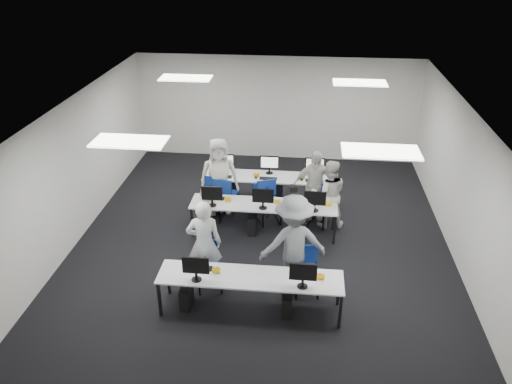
# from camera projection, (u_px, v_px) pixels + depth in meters

# --- Properties ---
(room) EXTENTS (9.00, 9.02, 3.00)m
(room) POSITION_uv_depth(u_px,v_px,m) (263.00, 176.00, 10.34)
(room) COLOR black
(room) RESTS_ON ground
(ceiling_panels) EXTENTS (5.20, 4.60, 0.02)m
(ceiling_panels) POSITION_uv_depth(u_px,v_px,m) (264.00, 107.00, 9.65)
(ceiling_panels) COLOR white
(ceiling_panels) RESTS_ON room
(desk_front) EXTENTS (3.20, 0.70, 0.73)m
(desk_front) POSITION_uv_depth(u_px,v_px,m) (250.00, 279.00, 8.60)
(desk_front) COLOR silver
(desk_front) RESTS_ON ground
(desk_mid) EXTENTS (3.20, 0.70, 0.73)m
(desk_mid) POSITION_uv_depth(u_px,v_px,m) (264.00, 206.00, 10.89)
(desk_mid) COLOR silver
(desk_mid) RESTS_ON ground
(desk_back) EXTENTS (3.20, 0.70, 0.73)m
(desk_back) POSITION_uv_depth(u_px,v_px,m) (269.00, 178.00, 12.13)
(desk_back) COLOR silver
(desk_back) RESTS_ON ground
(equipment_front) EXTENTS (2.51, 0.41, 1.19)m
(equipment_front) POSITION_uv_depth(u_px,v_px,m) (239.00, 294.00, 8.75)
(equipment_front) COLOR #0C5DA6
(equipment_front) RESTS_ON desk_front
(equipment_mid) EXTENTS (2.91, 0.41, 1.19)m
(equipment_mid) POSITION_uv_depth(u_px,v_px,m) (255.00, 219.00, 11.04)
(equipment_mid) COLOR white
(equipment_mid) RESTS_ON desk_mid
(equipment_back) EXTENTS (2.91, 0.41, 1.19)m
(equipment_back) POSITION_uv_depth(u_px,v_px,m) (276.00, 190.00, 12.27)
(equipment_back) COLOR white
(equipment_back) RESTS_ON desk_back
(chair_0) EXTENTS (0.56, 0.59, 0.92)m
(chair_0) POSITION_uv_depth(u_px,v_px,m) (209.00, 274.00, 9.37)
(chair_0) COLOR navy
(chair_0) RESTS_ON ground
(chair_1) EXTENTS (0.50, 0.53, 0.90)m
(chair_1) POSITION_uv_depth(u_px,v_px,m) (306.00, 279.00, 9.24)
(chair_1) COLOR navy
(chair_1) RESTS_ON ground
(chair_2) EXTENTS (0.50, 0.54, 0.96)m
(chair_2) POSITION_uv_depth(u_px,v_px,m) (213.00, 206.00, 11.67)
(chair_2) COLOR navy
(chair_2) RESTS_ON ground
(chair_3) EXTENTS (0.63, 0.65, 0.97)m
(chair_3) POSITION_uv_depth(u_px,v_px,m) (269.00, 210.00, 11.51)
(chair_3) COLOR navy
(chair_3) RESTS_ON ground
(chair_4) EXTENTS (0.60, 0.62, 0.92)m
(chair_4) POSITION_uv_depth(u_px,v_px,m) (319.00, 213.00, 11.42)
(chair_4) COLOR navy
(chair_4) RESTS_ON ground
(chair_5) EXTENTS (0.58, 0.61, 0.96)m
(chair_5) POSITION_uv_depth(u_px,v_px,m) (226.00, 201.00, 11.88)
(chair_5) COLOR navy
(chair_5) RESTS_ON ground
(chair_6) EXTENTS (0.53, 0.56, 0.83)m
(chair_6) POSITION_uv_depth(u_px,v_px,m) (263.00, 203.00, 11.88)
(chair_6) COLOR navy
(chair_6) RESTS_ON ground
(chair_7) EXTENTS (0.49, 0.52, 0.86)m
(chair_7) POSITION_uv_depth(u_px,v_px,m) (319.00, 205.00, 11.77)
(chair_7) COLOR navy
(chair_7) RESTS_ON ground
(handbag) EXTENTS (0.38, 0.27, 0.30)m
(handbag) POSITION_uv_depth(u_px,v_px,m) (208.00, 194.00, 10.98)
(handbag) COLOR #8F6B4A
(handbag) RESTS_ON desk_mid
(student_0) EXTENTS (0.70, 0.51, 1.78)m
(student_0) POSITION_uv_depth(u_px,v_px,m) (204.00, 243.00, 9.21)
(student_0) COLOR silver
(student_0) RESTS_ON ground
(student_1) EXTENTS (0.84, 0.68, 1.61)m
(student_1) POSITION_uv_depth(u_px,v_px,m) (329.00, 194.00, 11.12)
(student_1) COLOR silver
(student_1) RESTS_ON ground
(student_2) EXTENTS (1.01, 0.77, 1.86)m
(student_2) POSITION_uv_depth(u_px,v_px,m) (219.00, 176.00, 11.66)
(student_2) COLOR silver
(student_2) RESTS_ON ground
(student_3) EXTENTS (1.05, 0.56, 1.70)m
(student_3) POSITION_uv_depth(u_px,v_px,m) (314.00, 185.00, 11.41)
(student_3) COLOR silver
(student_3) RESTS_ON ground
(photographer) EXTENTS (1.39, 1.02, 1.93)m
(photographer) POSITION_uv_depth(u_px,v_px,m) (293.00, 243.00, 9.07)
(photographer) COLOR slate
(photographer) RESTS_ON ground
(dslr_camera) EXTENTS (0.18, 0.21, 0.10)m
(dslr_camera) POSITION_uv_depth(u_px,v_px,m) (293.00, 189.00, 8.76)
(dslr_camera) COLOR black
(dslr_camera) RESTS_ON photographer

